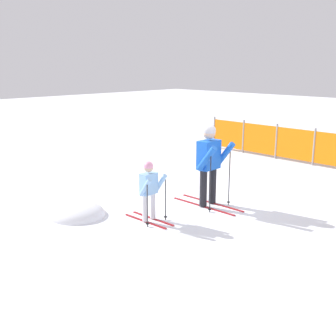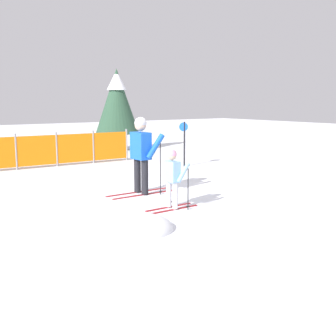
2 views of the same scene
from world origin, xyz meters
name	(u,v)px [view 1 (image 1 of 2)]	position (x,y,z in m)	size (l,w,h in m)	color
ground_plane	(220,205)	(0.00, 0.00, 0.00)	(60.00, 60.00, 0.00)	white
skier_adult	(209,158)	(-0.16, -0.18, 1.03)	(1.63, 0.73, 1.73)	maroon
skier_child	(149,187)	(-0.38, -1.67, 0.68)	(1.10, 0.55, 1.16)	maroon
safety_fence	(295,144)	(-0.92, 4.82, 0.55)	(6.37, 0.19, 1.10)	gray
snow_mound	(75,214)	(-1.71, -2.48, 0.00)	(1.33, 1.13, 0.53)	white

